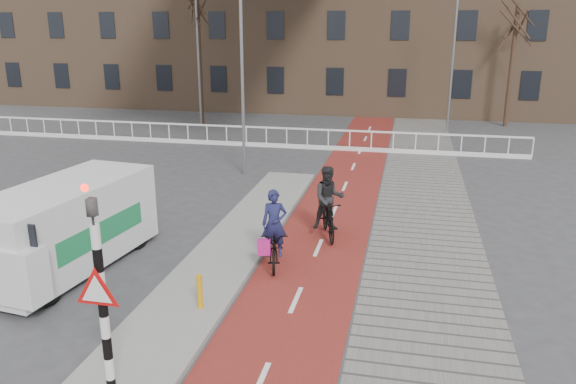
# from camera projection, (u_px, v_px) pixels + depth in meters

# --- Properties ---
(ground) EXTENTS (120.00, 120.00, 0.00)m
(ground) POSITION_uv_depth(u_px,v_px,m) (196.00, 341.00, 10.52)
(ground) COLOR #38383A
(ground) RESTS_ON ground
(bike_lane) EXTENTS (2.50, 60.00, 0.01)m
(bike_lane) POSITION_uv_depth(u_px,v_px,m) (341.00, 194.00, 19.57)
(bike_lane) COLOR maroon
(bike_lane) RESTS_ON ground
(sidewalk) EXTENTS (3.00, 60.00, 0.01)m
(sidewalk) POSITION_uv_depth(u_px,v_px,m) (424.00, 199.00, 19.00)
(sidewalk) COLOR slate
(sidewalk) RESTS_ON ground
(curb_island) EXTENTS (1.80, 16.00, 0.12)m
(curb_island) POSITION_uv_depth(u_px,v_px,m) (227.00, 253.00, 14.39)
(curb_island) COLOR gray
(curb_island) RESTS_ON ground
(traffic_signal) EXTENTS (0.80, 0.80, 3.68)m
(traffic_signal) POSITION_uv_depth(u_px,v_px,m) (100.00, 290.00, 8.17)
(traffic_signal) COLOR black
(traffic_signal) RESTS_ON curb_island
(bollard) EXTENTS (0.12, 0.12, 0.72)m
(bollard) POSITION_uv_depth(u_px,v_px,m) (200.00, 291.00, 11.43)
(bollard) COLOR orange
(bollard) RESTS_ON curb_island
(cyclist_near) EXTENTS (1.04, 1.92, 1.91)m
(cyclist_near) POSITION_uv_depth(u_px,v_px,m) (274.00, 240.00, 13.66)
(cyclist_near) COLOR black
(cyclist_near) RESTS_ON bike_lane
(cyclist_far) EXTENTS (1.06, 1.96, 2.02)m
(cyclist_far) POSITION_uv_depth(u_px,v_px,m) (329.00, 208.00, 15.40)
(cyclist_far) COLOR black
(cyclist_far) RESTS_ON bike_lane
(van) EXTENTS (2.52, 5.06, 2.09)m
(van) POSITION_uv_depth(u_px,v_px,m) (65.00, 226.00, 13.35)
(van) COLOR silver
(van) RESTS_ON ground
(railing) EXTENTS (28.00, 0.10, 0.99)m
(railing) POSITION_uv_depth(u_px,v_px,m) (227.00, 139.00, 27.35)
(railing) COLOR silver
(railing) RESTS_ON ground
(tree_mid) EXTENTS (0.24, 0.24, 8.22)m
(tree_mid) POSITION_uv_depth(u_px,v_px,m) (199.00, 53.00, 31.93)
(tree_mid) COLOR #311F15
(tree_mid) RESTS_ON ground
(tree_right) EXTENTS (0.23, 0.23, 6.76)m
(tree_right) POSITION_uv_depth(u_px,v_px,m) (511.00, 67.00, 31.57)
(tree_right) COLOR #311F15
(tree_right) RESTS_ON ground
(streetlight_near) EXTENTS (0.12, 0.12, 7.05)m
(streetlight_near) POSITION_uv_depth(u_px,v_px,m) (242.00, 84.00, 21.15)
(streetlight_near) COLOR slate
(streetlight_near) RESTS_ON ground
(streetlight_left) EXTENTS (0.12, 0.12, 7.09)m
(streetlight_left) POSITION_uv_depth(u_px,v_px,m) (199.00, 63.00, 31.60)
(streetlight_left) COLOR slate
(streetlight_left) RESTS_ON ground
(streetlight_right) EXTENTS (0.12, 0.12, 8.14)m
(streetlight_right) POSITION_uv_depth(u_px,v_px,m) (453.00, 56.00, 29.86)
(streetlight_right) COLOR slate
(streetlight_right) RESTS_ON ground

